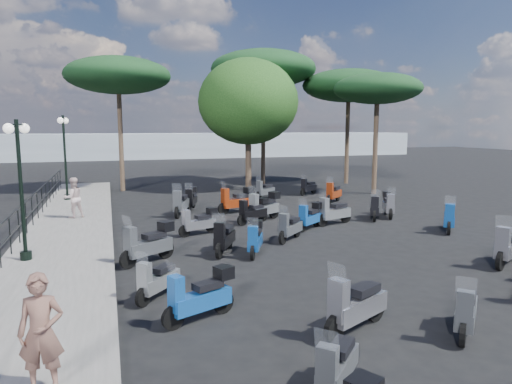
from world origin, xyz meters
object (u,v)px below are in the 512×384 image
object	(u,v)px
scooter_28	(308,187)
pine_3	(377,89)
pedestrian_far	(73,198)
scooter_19	(508,247)
scooter_14	(253,212)
scooter_25	(449,218)
scooter_12	(466,312)
pine_2	(118,76)
scooter_20	(310,217)
scooter_10	(264,207)
woman	(41,333)
scooter_5	(191,199)
lamp_post_1	(21,181)
scooter_16	(237,201)
scooter_15	(334,212)
scooter_7	(355,306)
lamp_post_2	(65,152)
scooter_1	(200,297)
scooter_26	(374,208)
scooter_8	(255,239)
scooter_4	(199,222)
scooter_0	(336,369)
scooter_13	(290,228)
pine_0	(263,69)
pine_1	(349,86)
broadleaf_tree	(248,102)
scooter_22	(265,190)
scooter_2	(157,281)
scooter_21	(333,193)
scooter_27	(388,205)

from	to	relation	value
scooter_28	pine_3	distance (m)	6.68
pedestrian_far	scooter_19	distance (m)	15.43
scooter_14	scooter_25	xyz separation A→B (m)	(6.35, -3.53, 0.01)
scooter_12	pine_2	size ratio (longest dim) A/B	0.16
scooter_20	scooter_10	bearing A→B (deg)	-7.91
woman	scooter_5	distance (m)	14.79
lamp_post_1	scooter_16	size ratio (longest dim) A/B	2.13
scooter_15	scooter_20	distance (m)	1.28
scooter_7	scooter_15	world-z (taller)	scooter_7
lamp_post_2	woman	distance (m)	18.17
scooter_10	scooter_16	xyz separation A→B (m)	(-0.60, 1.96, -0.01)
scooter_1	scooter_26	distance (m)	11.63
scooter_8	scooter_28	xyz separation A→B (m)	(6.59, 10.69, -0.05)
scooter_1	lamp_post_2	bearing A→B (deg)	-10.38
scooter_28	pine_2	bearing A→B (deg)	31.19
lamp_post_2	scooter_20	xyz separation A→B (m)	(9.07, -9.39, -2.08)
scooter_4	scooter_5	size ratio (longest dim) A/B	0.93
pedestrian_far	scooter_1	bearing A→B (deg)	82.61
scooter_0	scooter_12	bearing A→B (deg)	-118.03
woman	pedestrian_far	size ratio (longest dim) A/B	1.03
scooter_4	scooter_12	world-z (taller)	scooter_12
scooter_13	scooter_25	size ratio (longest dim) A/B	0.90
scooter_7	pine_0	world-z (taller)	pine_0
scooter_15	pine_1	world-z (taller)	pine_1
broadleaf_tree	pine_3	xyz separation A→B (m)	(6.39, -3.72, 0.61)
broadleaf_tree	scooter_19	bearing A→B (deg)	-82.37
scooter_10	scooter_19	size ratio (longest dim) A/B	0.99
scooter_1	scooter_25	distance (m)	11.20
woman	scooter_14	world-z (taller)	woman
scooter_4	pedestrian_far	bearing A→B (deg)	28.61
broadleaf_tree	scooter_28	bearing A→B (deg)	-49.43
scooter_16	scooter_20	xyz separation A→B (m)	(1.71, -3.98, -0.08)
scooter_22	pine_0	distance (m)	9.59
scooter_2	scooter_12	size ratio (longest dim) A/B	0.96
scooter_0	pine_2	world-z (taller)	pine_2
pine_3	scooter_19	bearing A→B (deg)	-107.44
scooter_21	pine_2	distance (m)	14.08
scooter_15	scooter_19	world-z (taller)	scooter_19
scooter_4	lamp_post_2	bearing A→B (deg)	9.52
scooter_7	scooter_26	xyz separation A→B (m)	(6.15, 9.02, -0.05)
scooter_1	scooter_28	size ratio (longest dim) A/B	1.16
lamp_post_1	scooter_20	distance (m)	9.63
lamp_post_2	pedestrian_far	world-z (taller)	lamp_post_2
lamp_post_1	scooter_25	bearing A→B (deg)	15.30
scooter_7	scooter_26	distance (m)	10.91
scooter_1	scooter_28	world-z (taller)	scooter_1
scooter_0	scooter_27	distance (m)	13.81
pine_0	scooter_7	bearing A→B (deg)	-104.58
scooter_0	pine_3	world-z (taller)	pine_3
scooter_16	broadleaf_tree	xyz separation A→B (m)	(2.72, 7.10, 4.71)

